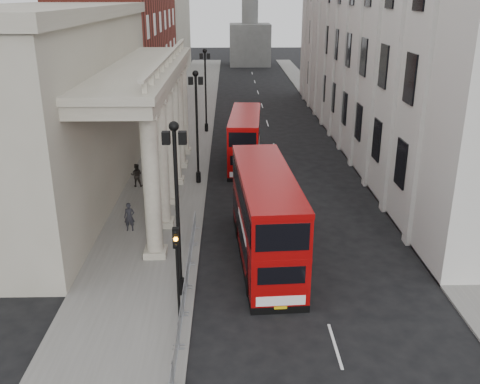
% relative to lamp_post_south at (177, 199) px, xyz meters
% --- Properties ---
extents(ground, '(260.00, 260.00, 0.00)m').
position_rel_lamp_post_south_xyz_m(ground, '(0.60, -4.00, -4.91)').
color(ground, black).
rests_on(ground, ground).
extents(sidewalk_west, '(6.00, 140.00, 0.12)m').
position_rel_lamp_post_south_xyz_m(sidewalk_west, '(-2.40, 26.00, -4.85)').
color(sidewalk_west, slate).
rests_on(sidewalk_west, ground).
extents(sidewalk_east, '(3.00, 140.00, 0.12)m').
position_rel_lamp_post_south_xyz_m(sidewalk_east, '(14.10, 26.00, -4.85)').
color(sidewalk_east, slate).
rests_on(sidewalk_east, ground).
extents(kerb, '(0.20, 140.00, 0.14)m').
position_rel_lamp_post_south_xyz_m(kerb, '(0.55, 26.00, -4.84)').
color(kerb, slate).
rests_on(kerb, ground).
extents(portico_building, '(9.00, 28.00, 12.00)m').
position_rel_lamp_post_south_xyz_m(portico_building, '(-9.90, 14.00, 1.09)').
color(portico_building, '#9C9683').
rests_on(portico_building, ground).
extents(brick_building, '(9.00, 32.00, 22.00)m').
position_rel_lamp_post_south_xyz_m(brick_building, '(-9.90, 44.00, 6.09)').
color(brick_building, maroon).
rests_on(brick_building, ground).
extents(west_building_far, '(9.00, 30.00, 20.00)m').
position_rel_lamp_post_south_xyz_m(west_building_far, '(-9.90, 76.00, 5.09)').
color(west_building_far, '#9C9683').
rests_on(west_building_far, ground).
extents(east_building, '(8.00, 55.00, 25.00)m').
position_rel_lamp_post_south_xyz_m(east_building, '(16.60, 28.00, 7.59)').
color(east_building, silver).
rests_on(east_building, ground).
extents(lamp_post_south, '(1.05, 0.44, 8.32)m').
position_rel_lamp_post_south_xyz_m(lamp_post_south, '(0.00, 0.00, 0.00)').
color(lamp_post_south, black).
rests_on(lamp_post_south, sidewalk_west).
extents(lamp_post_mid, '(1.05, 0.44, 8.32)m').
position_rel_lamp_post_south_xyz_m(lamp_post_mid, '(0.00, 16.00, 0.00)').
color(lamp_post_mid, black).
rests_on(lamp_post_mid, sidewalk_west).
extents(lamp_post_north, '(1.05, 0.44, 8.32)m').
position_rel_lamp_post_south_xyz_m(lamp_post_north, '(0.00, 32.00, 0.00)').
color(lamp_post_north, black).
rests_on(lamp_post_north, sidewalk_west).
extents(traffic_light, '(0.28, 0.33, 4.30)m').
position_rel_lamp_post_south_xyz_m(traffic_light, '(0.10, -2.02, -1.80)').
color(traffic_light, black).
rests_on(traffic_light, sidewalk_west).
extents(crowd_barriers, '(0.50, 18.75, 1.10)m').
position_rel_lamp_post_south_xyz_m(crowd_barriers, '(0.25, -1.77, -4.24)').
color(crowd_barriers, gray).
rests_on(crowd_barriers, sidewalk_west).
extents(bus_near, '(3.38, 11.30, 4.82)m').
position_rel_lamp_post_south_xyz_m(bus_near, '(4.23, 3.87, -2.39)').
color(bus_near, '#900607').
rests_on(bus_near, ground).
extents(bus_far, '(3.05, 9.97, 4.24)m').
position_rel_lamp_post_south_xyz_m(bus_far, '(3.67, 21.12, -2.69)').
color(bus_far, '#A10707').
rests_on(bus_far, ground).
extents(pedestrian_a, '(0.64, 0.43, 1.74)m').
position_rel_lamp_post_south_xyz_m(pedestrian_a, '(-3.65, 7.30, -3.92)').
color(pedestrian_a, black).
rests_on(pedestrian_a, sidewalk_west).
extents(pedestrian_b, '(0.85, 0.67, 1.73)m').
position_rel_lamp_post_south_xyz_m(pedestrian_b, '(-4.49, 15.19, -3.93)').
color(pedestrian_b, black).
rests_on(pedestrian_b, sidewalk_west).
extents(pedestrian_c, '(0.87, 0.58, 1.76)m').
position_rel_lamp_post_south_xyz_m(pedestrian_c, '(-2.90, 18.39, -3.91)').
color(pedestrian_c, black).
rests_on(pedestrian_c, sidewalk_west).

